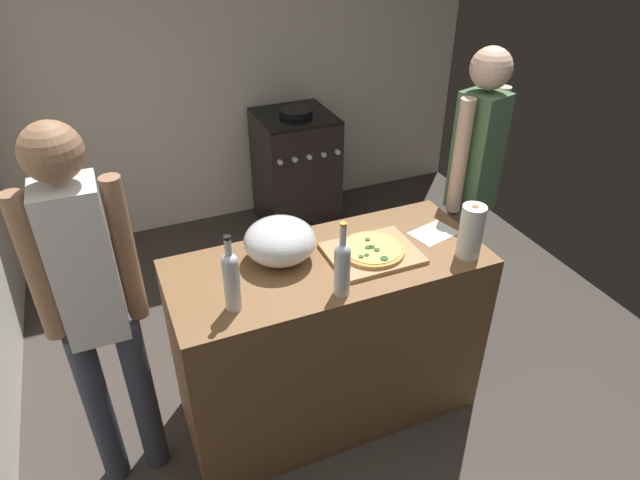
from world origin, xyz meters
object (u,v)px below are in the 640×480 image
paper_towel_roll (471,231)px  wine_bottle_green (231,278)px  person_in_red (472,185)px  mixing_bowl (280,241)px  wine_bottle_amber (342,265)px  stove (296,171)px  person_in_stripes (93,302)px  pizza (372,250)px

paper_towel_roll → wine_bottle_green: size_ratio=0.76×
person_in_red → wine_bottle_green: bearing=-163.0°
mixing_bowl → paper_towel_roll: paper_towel_roll is taller
wine_bottle_amber → wine_bottle_green: size_ratio=1.00×
stove → person_in_stripes: bearing=-129.5°
person_in_stripes → paper_towel_roll: bearing=-7.6°
wine_bottle_green → stove: (1.00, 1.98, -0.61)m
pizza → paper_towel_roll: (0.39, -0.16, 0.09)m
mixing_bowl → paper_towel_roll: (0.78, -0.30, 0.03)m
person_in_stripes → pizza: bearing=-2.2°
stove → paper_towel_roll: bearing=-88.2°
wine_bottle_green → person_in_red: 1.50m
pizza → stove: 1.96m
pizza → stove: size_ratio=0.31×
mixing_bowl → stove: 1.96m
paper_towel_roll → stove: paper_towel_roll is taller
wine_bottle_amber → stove: 2.22m
mixing_bowl → person_in_stripes: bearing=-173.6°
mixing_bowl → wine_bottle_amber: bearing=-65.6°
wine_bottle_green → person_in_stripes: 0.53m
wine_bottle_amber → person_in_stripes: person_in_stripes is taller
wine_bottle_amber → stove: wine_bottle_amber is taller
wine_bottle_green → paper_towel_roll: bearing=-2.6°
mixing_bowl → wine_bottle_green: wine_bottle_green is taller
pizza → person_in_red: size_ratio=0.17×
mixing_bowl → paper_towel_roll: bearing=-20.8°
person_in_stripes → wine_bottle_amber: bearing=-14.3°
stove → person_in_red: 1.68m
person_in_red → mixing_bowl: bearing=-170.6°
pizza → mixing_bowl: bearing=161.2°
pizza → paper_towel_roll: size_ratio=1.15×
pizza → wine_bottle_amber: size_ratio=0.88×
mixing_bowl → wine_bottle_amber: wine_bottle_amber is taller
pizza → mixing_bowl: size_ratio=0.92×
paper_towel_roll → stove: bearing=91.8°
mixing_bowl → person_in_red: (1.15, 0.19, -0.05)m
paper_towel_roll → person_in_red: bearing=52.7°
stove → person_in_stripes: person_in_stripes is taller
pizza → stove: pizza is taller
wine_bottle_amber → wine_bottle_green: (-0.43, 0.08, 0.01)m
pizza → stove: bearing=80.0°
paper_towel_roll → person_in_stripes: bearing=172.4°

